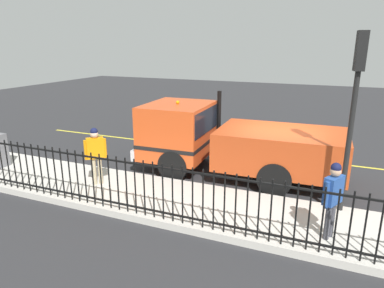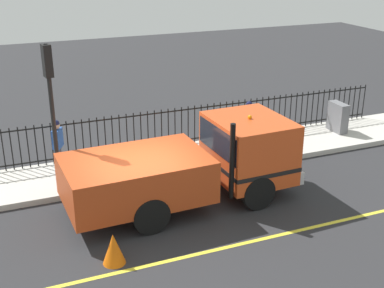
% 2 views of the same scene
% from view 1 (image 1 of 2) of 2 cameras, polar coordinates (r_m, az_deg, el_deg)
% --- Properties ---
extents(ground_plane, '(54.23, 54.23, 0.00)m').
position_cam_1_polar(ground_plane, '(11.29, 13.84, -5.55)').
color(ground_plane, '#2B2B2D').
rests_on(ground_plane, ground).
extents(sidewalk_slab, '(2.47, 24.65, 0.18)m').
position_cam_1_polar(sidewalk_slab, '(8.64, 10.63, -11.74)').
color(sidewalk_slab, beige).
rests_on(sidewalk_slab, ground).
extents(lane_marking, '(0.12, 22.18, 0.01)m').
position_cam_1_polar(lane_marking, '(13.36, 15.42, -2.20)').
color(lane_marking, yellow).
rests_on(lane_marking, ground).
extents(work_truck, '(2.60, 6.49, 2.55)m').
position_cam_1_polar(work_truck, '(11.05, 4.95, 1.05)').
color(work_truck, '#D84C1E').
rests_on(work_truck, ground).
extents(worker_standing, '(0.48, 0.49, 1.67)m').
position_cam_1_polar(worker_standing, '(10.15, -15.60, -0.98)').
color(worker_standing, orange).
rests_on(worker_standing, sidewalk_slab).
extents(pedestrian_distant, '(0.57, 0.40, 1.66)m').
position_cam_1_polar(pedestrian_distant, '(7.63, 22.19, -7.46)').
color(pedestrian_distant, '#264C99').
rests_on(pedestrian_distant, sidewalk_slab).
extents(iron_fence, '(0.04, 20.99, 1.38)m').
position_cam_1_polar(iron_fence, '(7.33, 9.05, -10.13)').
color(iron_fence, black).
rests_on(iron_fence, sidewalk_slab).
extents(traffic_light_near, '(0.33, 0.25, 4.19)m').
position_cam_1_polar(traffic_light_near, '(8.58, 25.37, 8.30)').
color(traffic_light_near, black).
rests_on(traffic_light_near, sidewalk_slab).
extents(traffic_cone, '(0.52, 0.52, 0.74)m').
position_cam_1_polar(traffic_cone, '(12.79, 20.71, -1.78)').
color(traffic_cone, orange).
rests_on(traffic_cone, ground).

